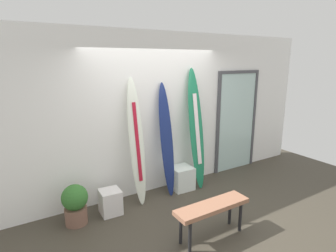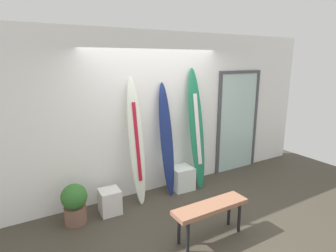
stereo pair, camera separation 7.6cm
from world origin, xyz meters
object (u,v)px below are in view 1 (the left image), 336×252
at_px(surfboard_emerald, 196,130).
at_px(display_block_center, 110,202).
at_px(potted_plant, 75,203).
at_px(glass_door, 236,120).
at_px(surfboard_navy, 167,140).
at_px(surfboard_ivory, 137,143).
at_px(bench, 212,209).
at_px(display_block_left, 182,178).

relative_size(surfboard_emerald, display_block_center, 5.75).
bearing_deg(potted_plant, glass_door, 5.97).
height_order(surfboard_navy, potted_plant, surfboard_navy).
bearing_deg(potted_plant, surfboard_navy, 5.48).
relative_size(surfboard_ivory, glass_door, 0.98).
height_order(glass_door, bench, glass_door).
xyz_separation_m(surfboard_navy, glass_door, (1.86, 0.21, 0.11)).
xyz_separation_m(glass_door, potted_plant, (-3.49, -0.36, -0.77)).
distance_m(surfboard_emerald, display_block_left, 0.93).
xyz_separation_m(surfboard_emerald, glass_door, (1.24, 0.23, 0.00)).
distance_m(surfboard_navy, surfboard_emerald, 0.63).
xyz_separation_m(potted_plant, bench, (1.47, -1.27, 0.10)).
distance_m(surfboard_ivory, glass_door, 2.44).
bearing_deg(surfboard_ivory, glass_door, 5.22).
xyz_separation_m(surfboard_navy, display_block_center, (-1.11, -0.15, -0.79)).
relative_size(display_block_center, potted_plant, 0.64).
distance_m(surfboard_ivory, surfboard_navy, 0.57).
relative_size(surfboard_emerald, display_block_left, 5.23).
bearing_deg(surfboard_ivory, surfboard_navy, 1.34).
relative_size(display_block_left, potted_plant, 0.70).
xyz_separation_m(surfboard_ivory, surfboard_emerald, (1.19, -0.01, 0.06)).
bearing_deg(glass_door, display_block_left, -171.50).
bearing_deg(display_block_center, surfboard_navy, 7.83).
bearing_deg(glass_door, display_block_center, -173.06).
xyz_separation_m(surfboard_navy, surfboard_emerald, (0.62, -0.02, 0.11)).
height_order(glass_door, potted_plant, glass_door).
distance_m(display_block_left, bench, 1.49).
height_order(surfboard_emerald, display_block_center, surfboard_emerald).
relative_size(surfboard_navy, glass_door, 0.93).
xyz_separation_m(surfboard_ivory, display_block_left, (0.88, -0.01, -0.81)).
xyz_separation_m(surfboard_emerald, bench, (-0.78, -1.40, -0.67)).
bearing_deg(surfboard_emerald, display_block_center, -175.73).
distance_m(display_block_left, potted_plant, 1.95).
distance_m(surfboard_navy, display_block_left, 0.83).
height_order(display_block_left, display_block_center, display_block_left).
bearing_deg(surfboard_navy, display_block_left, -4.24).
relative_size(surfboard_navy, display_block_left, 4.67).
height_order(surfboard_navy, glass_door, glass_door).
xyz_separation_m(display_block_center, glass_door, (2.96, 0.36, 0.90)).
bearing_deg(bench, display_block_left, 71.39).
bearing_deg(display_block_left, display_block_center, -174.78).
bearing_deg(surfboard_ivory, potted_plant, -172.30).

